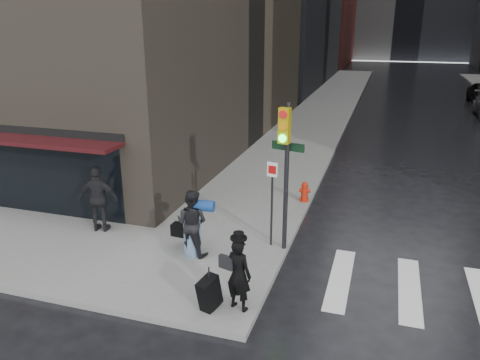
# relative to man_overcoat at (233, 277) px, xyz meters

# --- Properties ---
(ground) EXTENTS (140.00, 140.00, 0.00)m
(ground) POSITION_rel_man_overcoat_xyz_m (-1.46, 1.18, -0.90)
(ground) COLOR black
(ground) RESTS_ON ground
(sidewalk_left) EXTENTS (4.00, 50.00, 0.15)m
(sidewalk_left) POSITION_rel_man_overcoat_xyz_m (-1.46, 28.18, -0.82)
(sidewalk_left) COLOR slate
(sidewalk_left) RESTS_ON ground
(storefront) EXTENTS (8.40, 1.11, 2.83)m
(storefront) POSITION_rel_man_overcoat_xyz_m (-8.46, 3.08, 0.93)
(storefront) COLOR black
(storefront) RESTS_ON ground
(man_overcoat) EXTENTS (1.14, 0.83, 1.80)m
(man_overcoat) POSITION_rel_man_overcoat_xyz_m (0.00, 0.00, 0.00)
(man_overcoat) COLOR black
(man_overcoat) RESTS_ON ground
(man_jeans) EXTENTS (1.26, 0.75, 1.78)m
(man_jeans) POSITION_rel_man_overcoat_xyz_m (-1.78, 2.03, 0.14)
(man_jeans) COLOR black
(man_jeans) RESTS_ON ground
(man_greycoat) EXTENTS (1.21, 0.67, 1.95)m
(man_greycoat) POSITION_rel_man_overcoat_xyz_m (-4.89, 2.58, 0.23)
(man_greycoat) COLOR black
(man_greycoat) RESTS_ON ground
(traffic_light) EXTENTS (0.97, 0.54, 3.93)m
(traffic_light) POSITION_rel_man_overcoat_xyz_m (0.38, 2.99, 1.78)
(traffic_light) COLOR black
(traffic_light) RESTS_ON ground
(fire_hydrant) EXTENTS (0.38, 0.30, 0.69)m
(fire_hydrant) POSITION_rel_man_overcoat_xyz_m (0.34, 6.70, -0.44)
(fire_hydrant) COLOR #B21E0A
(fire_hydrant) RESTS_ON ground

